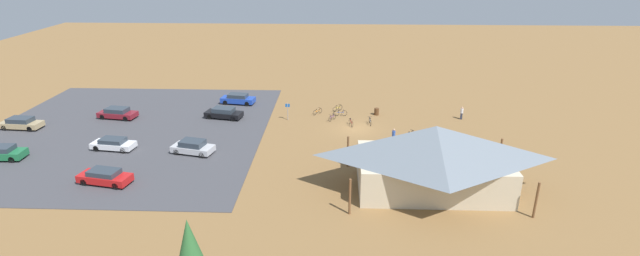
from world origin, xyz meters
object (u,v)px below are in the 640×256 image
object	(u,v)px
car_tan_aisle_side	(21,123)
car_green_front_row	(0,153)
bicycle_blue_near_sign	(340,113)
bicycle_teal_by_bin	(429,142)
bicycle_orange_yard_front	(318,112)
visitor_by_pavilion	(462,113)
bicycle_silver_yard_center	(370,121)
bicycle_black_mid_cluster	(410,134)
car_blue_end_stall	(238,99)
car_white_near_entry	(113,144)
bicycle_yellow_lone_east	(338,108)
visitor_near_lot	(394,136)
car_black_back_corner	(224,113)
car_silver_second_row	(193,147)
bike_pavilion	(434,155)
lot_sign	(288,109)
bicycle_green_near_porch	(468,152)
bicycle_white_trailside	(454,140)
bicycle_red_yard_right	(351,122)
car_maroon_far_end	(117,113)
trash_bin	(377,112)
bicycle_purple_edge_south	(332,117)
car_red_inner_stall	(105,177)

from	to	relation	value
car_tan_aisle_side	car_green_front_row	distance (m)	8.98
bicycle_blue_near_sign	car_green_front_row	world-z (taller)	car_green_front_row
bicycle_teal_by_bin	bicycle_orange_yard_front	xyz separation A→B (m)	(12.47, -9.70, -0.02)
bicycle_teal_by_bin	visitor_by_pavilion	world-z (taller)	visitor_by_pavilion
bicycle_silver_yard_center	car_green_front_row	distance (m)	39.59
bicycle_silver_yard_center	bicycle_black_mid_cluster	world-z (taller)	bicycle_silver_yard_center
car_blue_end_stall	car_white_near_entry	size ratio (longest dim) A/B	1.02
bicycle_orange_yard_front	bicycle_yellow_lone_east	xyz separation A→B (m)	(-2.57, -1.32, 0.02)
visitor_near_lot	car_black_back_corner	bearing A→B (deg)	-19.12
bicycle_orange_yard_front	car_silver_second_row	size ratio (longest dim) A/B	0.29
car_blue_end_stall	car_white_near_entry	xyz separation A→B (m)	(10.05, 15.79, -0.06)
bike_pavilion	bicycle_yellow_lone_east	size ratio (longest dim) A/B	12.00
bicycle_yellow_lone_east	visitor_by_pavilion	world-z (taller)	visitor_by_pavilion
lot_sign	car_white_near_entry	distance (m)	20.05
bicycle_green_near_porch	bicycle_white_trailside	bearing A→B (deg)	-77.73
bicycle_yellow_lone_east	car_tan_aisle_side	distance (m)	38.05
bicycle_orange_yard_front	bicycle_white_trailside	size ratio (longest dim) A/B	1.04
lot_sign	bicycle_teal_by_bin	xyz separation A→B (m)	(-16.06, 7.40, -1.04)
bicycle_black_mid_cluster	car_green_front_row	size ratio (longest dim) A/B	0.25
lot_sign	bicycle_red_yard_right	bearing A→B (deg)	168.25
bicycle_blue_near_sign	car_maroon_far_end	world-z (taller)	car_maroon_far_end
bicycle_blue_near_sign	bicycle_black_mid_cluster	bearing A→B (deg)	139.19
lot_sign	car_white_near_entry	world-z (taller)	lot_sign
bicycle_silver_yard_center	bicycle_orange_yard_front	bearing A→B (deg)	-27.53
trash_bin	car_blue_end_stall	size ratio (longest dim) A/B	0.19
bicycle_purple_edge_south	bicycle_red_yard_right	xyz separation A→B (m)	(-2.27, 1.66, 0.00)
trash_bin	car_maroon_far_end	size ratio (longest dim) A/B	0.18
car_green_front_row	car_red_inner_stall	size ratio (longest dim) A/B	0.96
car_silver_second_row	car_tan_aisle_side	bearing A→B (deg)	-15.47
bicycle_blue_near_sign	car_tan_aisle_side	bearing A→B (deg)	9.04
bike_pavilion	visitor_near_lot	world-z (taller)	bike_pavilion
bicycle_black_mid_cluster	visitor_near_lot	world-z (taller)	visitor_near_lot
car_tan_aisle_side	bicycle_silver_yard_center	bearing A→B (deg)	-175.61
bicycle_teal_by_bin	bicycle_red_yard_right	world-z (taller)	bicycle_red_yard_right
car_black_back_corner	bicycle_black_mid_cluster	bearing A→B (deg)	166.70
bicycle_orange_yard_front	car_blue_end_stall	bearing A→B (deg)	-18.58
bicycle_white_trailside	visitor_near_lot	size ratio (longest dim) A/B	0.78
car_silver_second_row	visitor_near_lot	size ratio (longest dim) A/B	2.76
bike_pavilion	car_maroon_far_end	world-z (taller)	bike_pavilion
visitor_by_pavilion	car_tan_aisle_side	bearing A→B (deg)	5.84
trash_bin	car_silver_second_row	distance (m)	23.65
bicycle_yellow_lone_east	car_black_back_corner	bearing A→B (deg)	13.36
bicycle_green_near_porch	car_green_front_row	size ratio (longest dim) A/B	0.37
bicycle_silver_yard_center	bicycle_green_near_porch	size ratio (longest dim) A/B	0.97
bicycle_black_mid_cluster	lot_sign	bearing A→B (deg)	-19.40
bike_pavilion	lot_sign	world-z (taller)	bike_pavilion
bicycle_silver_yard_center	bicycle_yellow_lone_east	distance (m)	6.16
bicycle_blue_near_sign	bicycle_red_yard_right	xyz separation A→B (m)	(-1.27, 3.33, 0.00)
car_white_near_entry	visitor_near_lot	distance (m)	29.93
car_tan_aisle_side	car_maroon_far_end	size ratio (longest dim) A/B	0.99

